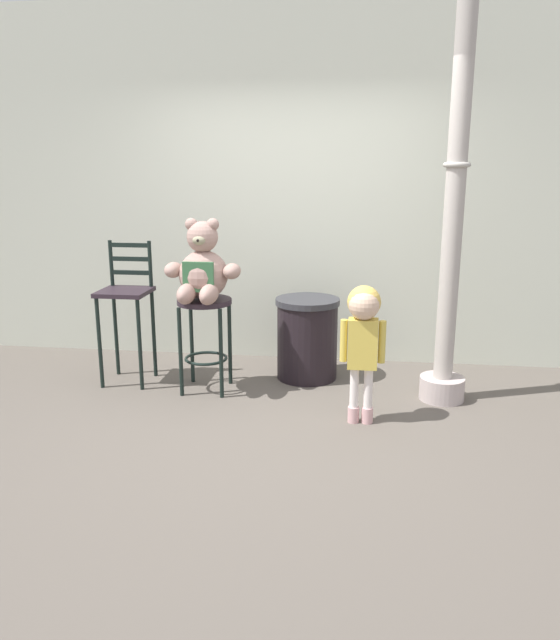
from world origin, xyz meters
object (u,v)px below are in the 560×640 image
at_px(child_walking, 363,325).
at_px(trash_bin, 307,338).
at_px(lamppost, 452,240).
at_px(bar_chair_empty, 126,301).
at_px(teddy_bear, 202,270).
at_px(bar_stool_with_teddy, 205,324).

relative_size(child_walking, trash_bin, 1.42).
relative_size(lamppost, bar_chair_empty, 2.63).
distance_m(lamppost, bar_chair_empty, 2.62).
distance_m(teddy_bear, bar_chair_empty, 0.77).
bearing_deg(bar_chair_empty, trash_bin, 10.64).
bearing_deg(trash_bin, teddy_bear, -151.06).
distance_m(bar_stool_with_teddy, bar_chair_empty, 0.72).
xyz_separation_m(child_walking, lamppost, (0.63, 0.53, 0.53)).
height_order(bar_stool_with_teddy, bar_chair_empty, bar_chair_empty).
xyz_separation_m(bar_stool_with_teddy, child_walking, (1.24, -0.50, 0.16)).
distance_m(bar_stool_with_teddy, trash_bin, 0.90).
bearing_deg(teddy_bear, bar_chair_empty, 167.40).
bearing_deg(bar_stool_with_teddy, teddy_bear, -90.00).
bearing_deg(lamppost, bar_stool_with_teddy, -179.07).
bearing_deg(bar_chair_empty, child_walking, -17.73).
relative_size(bar_stool_with_teddy, bar_chair_empty, 0.64).
bearing_deg(teddy_bear, lamppost, 1.87).
height_order(bar_stool_with_teddy, child_walking, child_walking).
bearing_deg(trash_bin, child_walking, -62.70).
bearing_deg(bar_chair_empty, bar_stool_with_teddy, -10.16).
relative_size(child_walking, lamppost, 0.32).
distance_m(teddy_bear, child_walking, 1.36).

